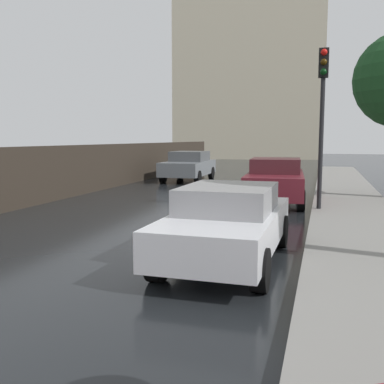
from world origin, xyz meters
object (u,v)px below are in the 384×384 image
Objects in this scene: car_white_far_ahead at (228,222)px; car_grey_behind_camera at (189,166)px; traffic_light at (322,99)px; car_maroon_near_kerb at (275,181)px.

car_grey_behind_camera reaches higher than car_white_far_ahead.
car_grey_behind_camera is 10.58m from traffic_light.
car_maroon_near_kerb reaches higher than car_white_far_ahead.
car_grey_behind_camera is at bearing 110.20° from car_white_far_ahead.
car_white_far_ahead is 6.12m from traffic_light.
car_white_far_ahead is 0.98× the size of car_grey_behind_camera.
traffic_light is (1.41, 5.43, 2.44)m from car_white_far_ahead.
traffic_light is at bearing 76.18° from car_white_far_ahead.
car_grey_behind_camera is (-4.87, 6.57, 0.01)m from car_maroon_near_kerb.
car_grey_behind_camera is at bearing 122.76° from car_maroon_near_kerb.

